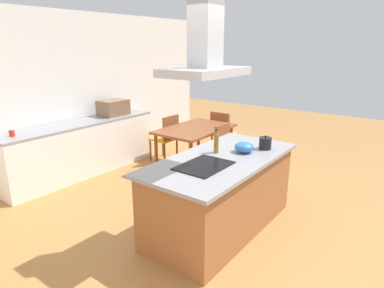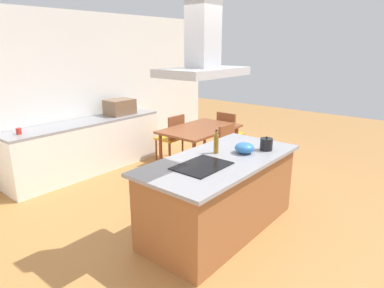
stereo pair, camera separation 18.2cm
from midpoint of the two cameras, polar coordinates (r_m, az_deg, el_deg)
name	(u,v)px [view 1 (the left image)]	position (r m, az deg, el deg)	size (l,w,h in m)	color
ground	(135,195)	(5.10, -10.82, -8.58)	(16.00, 16.00, 0.00)	#AD753D
wall_back	(57,94)	(6.10, -22.85, 7.84)	(7.20, 0.10, 2.70)	white
kitchen_island	(221,193)	(4.02, 3.67, -8.36)	(2.09, 1.00, 0.90)	#995B33
cooktop	(204,166)	(3.57, 0.62, -3.73)	(0.60, 0.44, 0.01)	black
tea_kettle	(265,143)	(4.21, 11.21, 0.14)	(0.21, 0.15, 0.17)	black
olive_oil_bottle	(216,143)	(3.98, 2.86, 0.18)	(0.06, 0.06, 0.29)	olive
mixing_bowl	(244,147)	(4.04, 7.64, -0.55)	(0.23, 0.23, 0.13)	#2D6BB7
back_counter	(82,148)	(6.04, -19.16, -0.63)	(2.78, 0.62, 0.90)	white
countertop_microwave	(113,108)	(6.33, -14.13, 6.06)	(0.50, 0.38, 0.28)	brown
coffee_mug_red	(12,133)	(5.40, -29.30, 1.61)	(0.08, 0.08, 0.09)	red
dining_table	(195,132)	(5.86, -0.36, 2.00)	(1.40, 0.90, 0.75)	brown
chair_facing_island	(227,148)	(5.54, 5.14, -0.63)	(0.42, 0.42, 0.89)	gold
chair_at_right_end	(222,131)	(6.63, 4.43, 2.27)	(0.42, 0.42, 0.89)	gold
chair_facing_back_wall	(167,135)	(6.31, -5.17, 1.51)	(0.42, 0.42, 0.89)	gold
range_hood	(205,50)	(3.34, 0.69, 15.86)	(0.90, 0.55, 0.78)	#ADADB2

